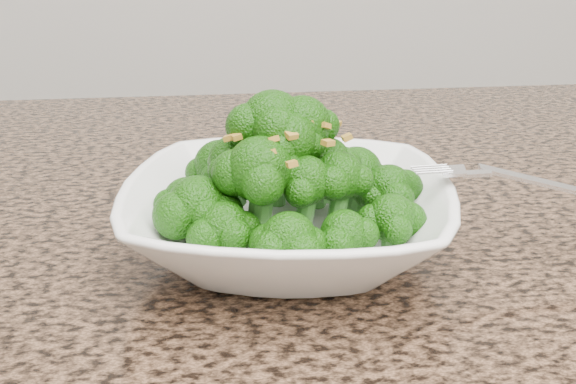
{
  "coord_description": "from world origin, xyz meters",
  "views": [
    {
      "loc": [
        -0.11,
        -0.2,
        1.13
      ],
      "look_at": [
        -0.05,
        0.29,
        0.95
      ],
      "focal_mm": 45.0,
      "sensor_mm": 36.0,
      "label": 1
    }
  ],
  "objects": [
    {
      "name": "bowl",
      "position": [
        -0.05,
        0.29,
        0.93
      ],
      "size": [
        0.27,
        0.27,
        0.06
      ],
      "primitive_type": "imported",
      "rotation": [
        0.0,
        0.0,
        -0.17
      ],
      "color": "white",
      "rests_on": "granite_counter"
    },
    {
      "name": "garlic_topping",
      "position": [
        -0.05,
        0.29,
        1.04
      ],
      "size": [
        0.13,
        0.13,
        0.01
      ],
      "primitive_type": null,
      "color": "#B78A2C",
      "rests_on": "broccoli_pile"
    },
    {
      "name": "granite_counter",
      "position": [
        0.0,
        0.3,
        0.89
      ],
      "size": [
        1.64,
        1.04,
        0.03
      ],
      "primitive_type": "cube",
      "color": "brown",
      "rests_on": "cabinet"
    },
    {
      "name": "broccoli_pile",
      "position": [
        -0.05,
        0.29,
        1.0
      ],
      "size": [
        0.21,
        0.21,
        0.08
      ],
      "primitive_type": null,
      "color": "#1A590A",
      "rests_on": "bowl"
    },
    {
      "name": "fork",
      "position": [
        0.08,
        0.27,
        0.96
      ],
      "size": [
        0.17,
        0.06,
        0.01
      ],
      "primitive_type": null,
      "rotation": [
        0.0,
        0.0,
        -0.24
      ],
      "color": "silver",
      "rests_on": "bowl"
    }
  ]
}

